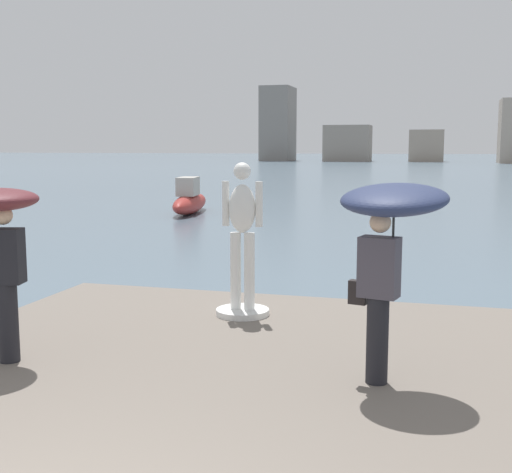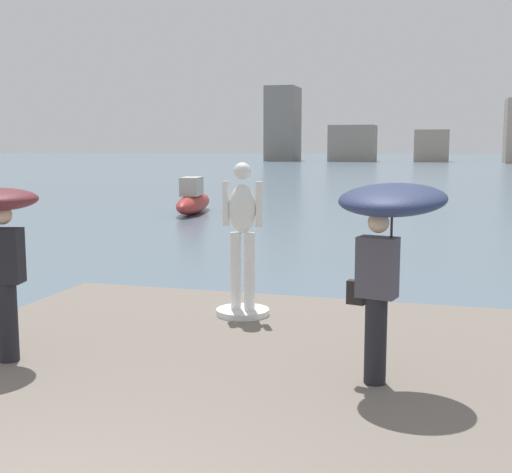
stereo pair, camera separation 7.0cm
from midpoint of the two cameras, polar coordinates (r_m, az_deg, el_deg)
The scene contains 6 objects.
ground_plane at distance 42.68m, azimuth 12.67°, elevation 3.87°, with size 400.00×400.00×0.00m, color slate.
pier at distance 5.96m, azimuth -10.00°, elevation -17.79°, with size 7.09×10.60×0.40m, color #70665B.
statue_white_figure at distance 9.25m, azimuth -0.94°, elevation -0.98°, with size 0.75×0.75×2.14m.
onlooker_right at distance 6.59m, azimuth 11.52°, elevation 0.90°, with size 1.25×1.27×2.05m.
boat_far at distance 27.55m, azimuth -5.33°, elevation 3.08°, with size 1.72×4.88×1.51m.
distant_skyline at distance 120.86m, azimuth 13.15°, elevation 8.52°, with size 59.48×13.88×13.65m.
Camera 2 is at (2.43, -2.51, 2.76)m, focal length 46.70 mm.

